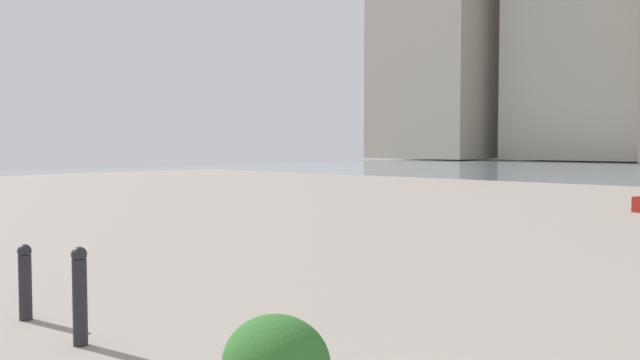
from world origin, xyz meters
The scene contains 3 objects.
building_annex centered at (28.15, -68.62, 11.12)m, with size 13.99×11.46×22.23m.
bollard_near centered at (5.56, -0.95, 0.43)m, with size 0.13×0.13×0.83m.
bollard_mid centered at (6.72, -1.00, 0.38)m, with size 0.13×0.13×0.73m.
Camera 1 is at (0.27, 1.83, 1.68)m, focal length 38.61 mm.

